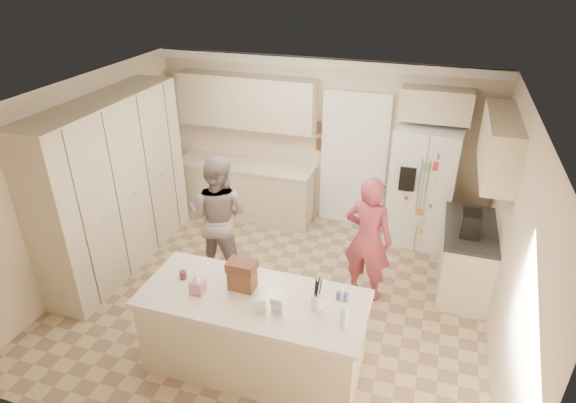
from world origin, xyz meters
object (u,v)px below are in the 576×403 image
(island_base, at_px, (254,333))
(teen_girl, at_px, (368,239))
(utensil_crock, at_px, (318,300))
(dollhouse_body, at_px, (242,279))
(teen_boy, at_px, (218,216))
(coffee_maker, at_px, (470,224))
(refrigerator, at_px, (423,186))
(tissue_box, at_px, (198,286))

(island_base, relative_size, teen_girl, 1.32)
(teen_girl, bearing_deg, utensil_crock, 91.45)
(dollhouse_body, relative_size, teen_boy, 0.15)
(coffee_maker, relative_size, island_base, 0.14)
(coffee_maker, relative_size, utensil_crock, 2.00)
(coffee_maker, bearing_deg, teen_girl, -163.63)
(refrigerator, xyz_separation_m, tissue_box, (-1.99, -3.24, 0.10))
(dollhouse_body, distance_m, teen_boy, 1.67)
(refrigerator, relative_size, tissue_box, 12.86)
(utensil_crock, xyz_separation_m, teen_girl, (0.24, 1.51, -0.17))
(refrigerator, relative_size, coffee_maker, 6.00)
(utensil_crock, xyz_separation_m, tissue_box, (-1.20, -0.15, -0.00))
(teen_boy, distance_m, teen_girl, 1.97)
(utensil_crock, bearing_deg, dollhouse_body, 176.42)
(tissue_box, relative_size, dollhouse_body, 0.54)
(coffee_maker, bearing_deg, dollhouse_body, -140.71)
(teen_girl, bearing_deg, teen_boy, 13.10)
(teen_boy, height_order, teen_girl, teen_boy)
(refrigerator, distance_m, coffee_maker, 1.39)
(refrigerator, xyz_separation_m, teen_boy, (-2.51, -1.66, -0.04))
(refrigerator, xyz_separation_m, dollhouse_body, (-1.59, -3.04, 0.14))
(refrigerator, relative_size, island_base, 0.82)
(island_base, xyz_separation_m, teen_boy, (-1.07, 1.48, 0.42))
(refrigerator, distance_m, teen_boy, 3.01)
(tissue_box, xyz_separation_m, teen_boy, (-0.52, 1.58, -0.13))
(utensil_crock, bearing_deg, teen_boy, 140.39)
(refrigerator, height_order, tissue_box, refrigerator)
(island_base, height_order, utensil_crock, utensil_crock)
(teen_girl, bearing_deg, refrigerator, -98.28)
(utensil_crock, xyz_separation_m, dollhouse_body, (-0.80, 0.05, 0.04))
(island_base, bearing_deg, coffee_maker, 42.83)
(utensil_crock, bearing_deg, tissue_box, -172.87)
(coffee_maker, height_order, tissue_box, coffee_maker)
(refrigerator, xyz_separation_m, island_base, (-1.44, -3.14, -0.46))
(island_base, bearing_deg, utensil_crock, 4.40)
(tissue_box, bearing_deg, utensil_crock, 7.13)
(coffee_maker, relative_size, dollhouse_body, 1.15)
(island_base, distance_m, dollhouse_body, 0.62)
(teen_boy, relative_size, teen_girl, 1.03)
(refrigerator, height_order, teen_girl, refrigerator)
(coffee_maker, bearing_deg, island_base, -137.17)
(tissue_box, relative_size, teen_girl, 0.08)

